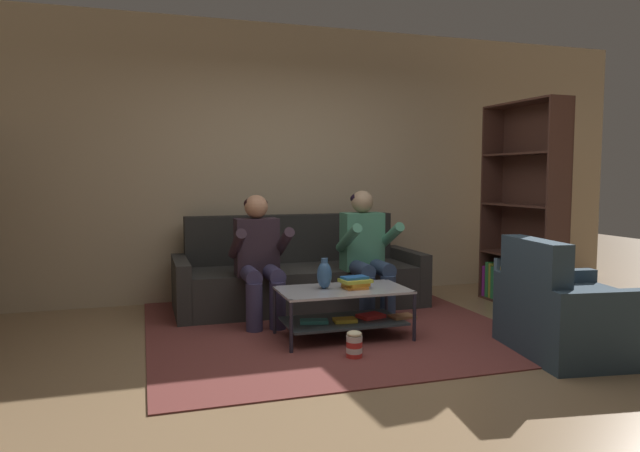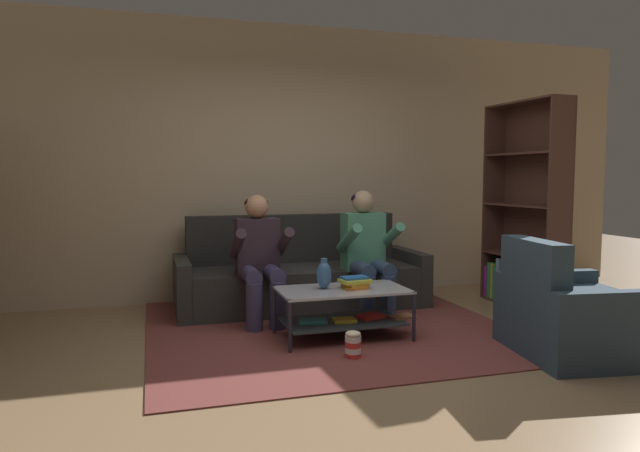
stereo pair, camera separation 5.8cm
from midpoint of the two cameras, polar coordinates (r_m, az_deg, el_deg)
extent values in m
plane|color=#957552|center=(4.07, 5.27, -13.63)|extent=(16.80, 16.80, 0.00)
cube|color=tan|center=(6.21, -3.21, 6.36)|extent=(8.40, 0.12, 2.90)
cube|color=#2E2D2C|center=(5.68, -1.56, -6.11)|extent=(2.18, 0.88, 0.41)
cube|color=#272725|center=(5.95, -2.46, -1.22)|extent=(2.18, 0.18, 0.49)
cube|color=#2E2D2C|center=(5.49, -13.34, -6.00)|extent=(0.13, 0.88, 0.53)
cube|color=#2E2D2C|center=(6.07, 9.04, -4.88)|extent=(0.13, 0.88, 0.53)
cylinder|color=#3A3559|center=(4.84, -6.25, -8.10)|extent=(0.14, 0.14, 0.41)
cylinder|color=#3A3559|center=(4.88, -3.92, -7.98)|extent=(0.14, 0.14, 0.41)
cylinder|color=#3A3559|center=(4.96, -6.66, -4.86)|extent=(0.14, 0.42, 0.14)
cylinder|color=#3A3559|center=(5.00, -4.39, -4.76)|extent=(0.14, 0.42, 0.14)
cube|color=#31242F|center=(5.15, -5.99, -2.08)|extent=(0.38, 0.22, 0.51)
cylinder|color=#31242F|center=(4.93, -7.93, -1.81)|extent=(0.09, 0.49, 0.31)
cylinder|color=#31242F|center=(5.01, -3.33, -1.66)|extent=(0.09, 0.49, 0.31)
sphere|color=tan|center=(5.12, -6.03, 1.94)|extent=(0.21, 0.21, 0.21)
ellipsoid|color=black|center=(5.14, -6.08, 2.25)|extent=(0.21, 0.21, 0.13)
cylinder|color=navy|center=(5.12, 5.11, -7.37)|extent=(0.14, 0.14, 0.41)
cylinder|color=navy|center=(5.19, 7.17, -7.21)|extent=(0.14, 0.14, 0.41)
cylinder|color=navy|center=(5.23, 4.40, -4.33)|extent=(0.14, 0.42, 0.14)
cylinder|color=navy|center=(5.31, 6.42, -4.21)|extent=(0.14, 0.42, 0.14)
cube|color=#46896B|center=(5.43, 4.61, -1.54)|extent=(0.38, 0.22, 0.54)
cylinder|color=#46896B|center=(5.19, 3.24, -1.23)|extent=(0.09, 0.49, 0.31)
cylinder|color=#46896B|center=(5.34, 7.35, -1.09)|extent=(0.09, 0.49, 0.31)
sphere|color=tan|center=(5.40, 4.63, 2.44)|extent=(0.21, 0.21, 0.21)
ellipsoid|color=black|center=(5.42, 4.56, 2.73)|extent=(0.21, 0.21, 0.13)
cube|color=#B9BAC2|center=(4.58, 2.63, -6.41)|extent=(1.03, 0.57, 0.02)
cube|color=#313D43|center=(4.64, 2.62, -9.48)|extent=(0.94, 0.52, 0.02)
cylinder|color=#262635|center=(4.23, -2.63, -10.04)|extent=(0.03, 0.03, 0.40)
cylinder|color=#262635|center=(4.57, 9.74, -8.98)|extent=(0.03, 0.03, 0.40)
cylinder|color=#262635|center=(4.74, -4.23, -8.41)|extent=(0.03, 0.03, 0.40)
cylinder|color=#262635|center=(5.05, 6.99, -7.61)|extent=(0.03, 0.03, 0.40)
cube|color=teal|center=(4.54, -0.29, -9.52)|extent=(0.24, 0.15, 0.03)
cube|color=gold|center=(4.57, 2.82, -9.39)|extent=(0.19, 0.14, 0.03)
cube|color=red|center=(4.72, 5.43, -8.96)|extent=(0.24, 0.20, 0.03)
cube|color=#A26B42|center=(4.75, 8.55, -8.95)|extent=(0.21, 0.16, 0.02)
cube|color=brown|center=(5.10, 0.64, -9.71)|extent=(3.00, 3.15, 0.01)
cube|color=#885856|center=(5.10, 0.64, -9.69)|extent=(1.65, 1.73, 0.00)
ellipsoid|color=#355D90|center=(4.56, 0.76, -4.94)|extent=(0.12, 0.12, 0.22)
cylinder|color=#355D90|center=(4.54, 0.77, -3.56)|extent=(0.05, 0.05, 0.05)
cube|color=orange|center=(4.60, 3.82, -6.13)|extent=(0.17, 0.18, 0.02)
cube|color=orange|center=(4.60, 3.93, -5.83)|extent=(0.21, 0.20, 0.03)
cube|color=gold|center=(4.59, 3.88, -5.49)|extent=(0.26, 0.21, 0.03)
cube|color=blue|center=(4.60, 3.81, -5.18)|extent=(0.22, 0.15, 0.02)
cube|color=#4D2F26|center=(6.38, 17.26, 2.19)|extent=(0.28, 0.03, 2.03)
cube|color=#4D2F26|center=(5.63, 23.16, 1.68)|extent=(0.28, 0.03, 2.03)
cube|color=#4D2F26|center=(6.08, 20.98, 1.96)|extent=(0.07, 0.99, 2.03)
cube|color=#4D2F26|center=(6.13, 19.75, -7.47)|extent=(0.33, 0.96, 0.02)
cube|color=#4D2F26|center=(6.04, 19.89, -2.85)|extent=(0.33, 0.96, 0.02)
cube|color=#4D2F26|center=(6.00, 20.03, 1.95)|extent=(0.33, 0.96, 0.02)
cube|color=#4D2F26|center=(5.99, 20.18, 6.80)|extent=(0.33, 0.96, 0.02)
cube|color=#4D2F26|center=(6.03, 20.32, 11.52)|extent=(0.33, 0.96, 0.02)
cube|color=purple|center=(6.44, 17.35, -5.24)|extent=(0.26, 0.05, 0.32)
cube|color=#309048|center=(6.38, 17.58, -5.11)|extent=(0.24, 0.06, 0.37)
cube|color=#B0B23C|center=(6.35, 17.88, -5.20)|extent=(0.25, 0.04, 0.37)
cube|color=#2B874F|center=(6.30, 17.91, -5.41)|extent=(0.19, 0.05, 0.34)
cube|color=#6D97BC|center=(6.26, 18.27, -5.04)|extent=(0.20, 0.06, 0.44)
cube|color=#699CB7|center=(6.23, 18.52, -5.76)|extent=(0.21, 0.04, 0.29)
cube|color=gold|center=(6.18, 18.74, -5.53)|extent=(0.19, 0.04, 0.36)
cube|color=#2A51AF|center=(6.16, 19.26, -5.43)|extent=(0.25, 0.05, 0.39)
cube|color=#74A0B2|center=(6.10, 19.35, -5.39)|extent=(0.19, 0.05, 0.42)
cube|color=green|center=(6.08, 19.82, -5.60)|extent=(0.24, 0.05, 0.39)
cube|color=#2C2932|center=(6.04, 20.14, -5.64)|extent=(0.24, 0.04, 0.39)
cube|color=#2D404F|center=(4.61, 24.51, -8.93)|extent=(0.92, 0.82, 0.45)
cube|color=#2D404F|center=(4.35, 21.00, -3.89)|extent=(0.26, 0.72, 0.40)
cube|color=#2D404F|center=(4.27, 27.56, -9.44)|extent=(0.84, 0.23, 0.55)
cube|color=#2D404F|center=(4.93, 21.93, -7.34)|extent=(0.84, 0.23, 0.55)
cylinder|color=red|center=(4.19, 3.71, -12.80)|extent=(0.12, 0.12, 0.04)
cylinder|color=white|center=(4.18, 3.72, -12.26)|extent=(0.12, 0.12, 0.04)
cylinder|color=red|center=(4.16, 3.72, -11.72)|extent=(0.12, 0.12, 0.04)
cylinder|color=white|center=(4.15, 3.72, -11.17)|extent=(0.12, 0.12, 0.04)
ellipsoid|color=beige|center=(4.14, 3.73, -10.70)|extent=(0.11, 0.11, 0.04)
camera|label=1|loc=(0.03, -89.66, 0.03)|focal=32.00mm
camera|label=2|loc=(0.03, 90.34, -0.03)|focal=32.00mm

